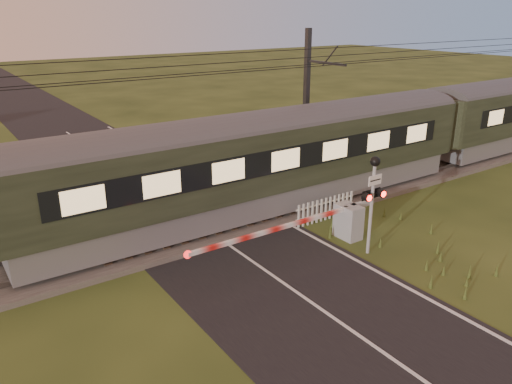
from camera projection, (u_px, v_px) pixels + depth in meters
ground at (324, 312)px, 13.06m from camera, size 160.00×160.00×0.00m
road at (331, 316)px, 12.89m from camera, size 6.00×140.00×0.03m
track_bed at (204, 227)px, 18.08m from camera, size 140.00×3.40×0.39m
overhead_wires at (198, 67)px, 16.15m from camera, size 120.00×0.62×0.62m
train at (433, 128)px, 24.12m from camera, size 39.30×2.71×3.65m
boom_gate at (341, 222)px, 16.99m from camera, size 7.36×0.92×1.23m
crossing_signal at (373, 188)px, 15.51m from camera, size 0.83×0.35×3.26m
picket_fence at (326, 209)px, 18.69m from camera, size 2.82×0.07×0.89m
catenary_mast at (307, 105)px, 22.11m from camera, size 0.21×2.46×6.76m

